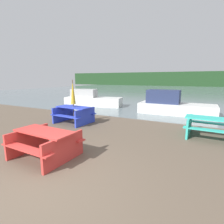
{
  "coord_description": "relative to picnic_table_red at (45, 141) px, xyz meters",
  "views": [
    {
      "loc": [
        2.75,
        -1.99,
        2.12
      ],
      "look_at": [
        -0.28,
        3.9,
        0.85
      ],
      "focal_mm": 28.0,
      "sensor_mm": 36.0,
      "label": 1
    }
  ],
  "objects": [
    {
      "name": "far_treeline",
      "position": [
        0.93,
        50.43,
        1.55
      ],
      "size": [
        80.0,
        1.6,
        4.0
      ],
      "color": "#1E3D1E",
      "rests_on": "water"
    },
    {
      "name": "umbrella_gold",
      "position": [
        -1.76,
        3.35,
        1.03
      ],
      "size": [
        0.23,
        0.23,
        2.07
      ],
      "color": "brown",
      "rests_on": "ground_plane"
    },
    {
      "name": "water",
      "position": [
        0.93,
        30.43,
        -0.45
      ],
      "size": [
        60.0,
        50.0,
        0.0
      ],
      "color": "slate",
      "rests_on": "ground_plane"
    },
    {
      "name": "picnic_table_blue",
      "position": [
        -1.76,
        3.35,
        0.02
      ],
      "size": [
        1.78,
        1.48,
        0.8
      ],
      "rotation": [
        0.0,
        0.0,
        -0.06
      ],
      "color": "blue",
      "rests_on": "ground_plane"
    },
    {
      "name": "boat",
      "position": [
        2.14,
        7.89,
        0.06
      ],
      "size": [
        4.39,
        1.62,
        1.43
      ],
      "rotation": [
        0.0,
        0.0,
        0.01
      ],
      "color": "silver",
      "rests_on": "water"
    },
    {
      "name": "picnic_table_teal",
      "position": [
        4.15,
        3.9,
        -0.0
      ],
      "size": [
        1.94,
        1.44,
        0.73
      ],
      "rotation": [
        0.0,
        0.0,
        -0.03
      ],
      "color": "#33B7A8",
      "rests_on": "ground_plane"
    },
    {
      "name": "ground_plane",
      "position": [
        0.93,
        -1.18,
        -0.45
      ],
      "size": [
        60.0,
        60.0,
        0.0
      ],
      "primitive_type": "plane",
      "color": "brown"
    },
    {
      "name": "picnic_table_red",
      "position": [
        0.0,
        0.0,
        0.0
      ],
      "size": [
        1.74,
        1.44,
        0.75
      ],
      "rotation": [
        0.0,
        0.0,
        -0.04
      ],
      "color": "red",
      "rests_on": "ground_plane"
    },
    {
      "name": "boat_second",
      "position": [
        -4.05,
        8.28,
        0.03
      ],
      "size": [
        4.6,
        2.23,
        1.3
      ],
      "rotation": [
        0.0,
        0.0,
        0.2
      ],
      "color": "silver",
      "rests_on": "water"
    }
  ]
}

